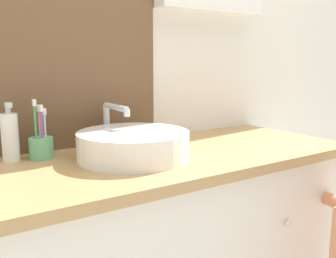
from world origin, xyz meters
TOP-DOWN VIEW (x-y plane):
  - wall_back at (0.02, 0.62)m, footprint 3.20×0.18m
  - sink_basin at (-0.15, 0.32)m, footprint 0.38×0.43m
  - toothbrush_holder at (-0.41, 0.48)m, footprint 0.08×0.08m
  - soap_dispenser at (-0.50, 0.50)m, footprint 0.05×0.05m

SIDE VIEW (x-z plane):
  - toothbrush_holder at x=-0.41m, z-range 0.81..1.01m
  - sink_basin at x=-0.15m, z-range 0.83..1.00m
  - soap_dispenser at x=-0.50m, z-range 0.85..1.04m
  - wall_back at x=0.02m, z-range 0.05..2.55m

